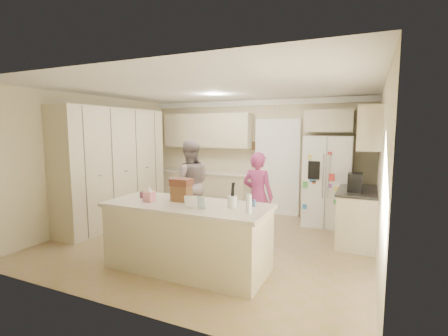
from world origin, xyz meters
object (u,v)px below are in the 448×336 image
at_px(refrigerator, 328,181).
at_px(utensil_crock, 232,202).
at_px(teen_boy, 189,184).
at_px(coffee_maker, 355,182).
at_px(island_base, 188,238).
at_px(teen_girl, 258,196).
at_px(dollhouse_body, 181,193).
at_px(tissue_box, 150,196).

height_order(refrigerator, utensil_crock, refrigerator).
height_order(utensil_crock, teen_boy, teen_boy).
relative_size(refrigerator, coffee_maker, 6.00).
height_order(refrigerator, island_base, refrigerator).
height_order(teen_boy, teen_girl, teen_boy).
bearing_deg(dollhouse_body, tissue_box, -153.43).
relative_size(island_base, dollhouse_body, 8.46).
distance_m(coffee_maker, dollhouse_body, 2.84).
distance_m(coffee_maker, tissue_box, 3.28).
bearing_deg(teen_boy, teen_girl, 141.05).
height_order(coffee_maker, utensil_crock, coffee_maker).
relative_size(dollhouse_body, teen_boy, 0.15).
distance_m(coffee_maker, island_base, 2.87).
relative_size(tissue_box, dollhouse_body, 0.54).
distance_m(dollhouse_body, teen_girl, 1.60).
distance_m(utensil_crock, teen_girl, 1.52).
distance_m(utensil_crock, dollhouse_body, 0.80).
height_order(island_base, dollhouse_body, dollhouse_body).
bearing_deg(dollhouse_body, teen_girl, 65.69).
bearing_deg(coffee_maker, teen_girl, -167.02).
bearing_deg(teen_boy, dollhouse_body, 83.41).
distance_m(refrigerator, island_base, 3.35).
xyz_separation_m(utensil_crock, teen_boy, (-1.60, 1.63, -0.14)).
height_order(island_base, teen_boy, teen_boy).
height_order(island_base, tissue_box, tissue_box).
bearing_deg(utensil_crock, coffee_maker, 52.88).
height_order(coffee_maker, tissue_box, coffee_maker).
bearing_deg(refrigerator, tissue_box, -124.12).
bearing_deg(tissue_box, teen_boy, 102.66).
relative_size(island_base, tissue_box, 15.71).
bearing_deg(teen_girl, coffee_maker, -159.76).
bearing_deg(utensil_crock, refrigerator, 73.63).
bearing_deg(utensil_crock, teen_girl, 95.66).
distance_m(utensil_crock, teen_boy, 2.29).
bearing_deg(dollhouse_body, teen_boy, 116.81).
height_order(island_base, utensil_crock, utensil_crock).
xyz_separation_m(tissue_box, teen_boy, (-0.40, 1.78, -0.13)).
xyz_separation_m(dollhouse_body, teen_boy, (-0.80, 1.58, -0.17)).
relative_size(tissue_box, teen_boy, 0.08).
bearing_deg(tissue_box, utensil_crock, 7.13).
bearing_deg(utensil_crock, tissue_box, -172.87).
xyz_separation_m(coffee_maker, teen_boy, (-3.00, -0.22, -0.21)).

